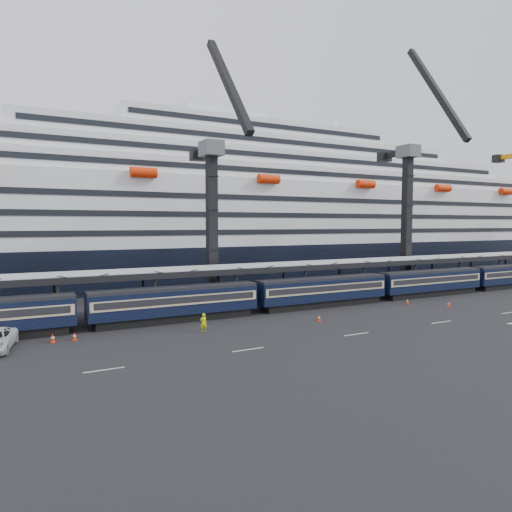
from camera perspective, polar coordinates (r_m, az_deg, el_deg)
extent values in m
plane|color=black|center=(59.15, 20.45, -6.84)|extent=(260.00, 260.00, 0.00)
cube|color=beige|center=(36.83, -18.46, -13.36)|extent=(3.00, 0.15, 0.02)
cube|color=beige|center=(40.34, -1.02, -11.61)|extent=(3.00, 0.15, 0.02)
cube|color=beige|center=(46.77, 12.45, -9.52)|extent=(3.00, 0.15, 0.02)
cube|color=beige|center=(55.09, 22.15, -7.67)|extent=(3.00, 0.15, 0.02)
cube|color=beige|center=(64.58, 29.11, -6.19)|extent=(3.00, 0.15, 0.02)
cube|color=black|center=(52.18, -9.95, -7.58)|extent=(17.48, 2.40, 0.90)
cube|color=black|center=(51.85, -9.98, -5.63)|extent=(19.00, 2.80, 2.70)
cube|color=#C3AC8A|center=(51.80, -9.98, -5.30)|extent=(18.62, 2.92, 1.05)
cube|color=black|center=(51.80, -9.98, -5.25)|extent=(17.86, 2.98, 0.70)
cube|color=black|center=(51.62, -10.00, -3.99)|extent=(19.00, 2.50, 0.35)
cube|color=black|center=(61.12, 8.32, -5.86)|extent=(17.48, 2.40, 0.90)
cube|color=black|center=(60.84, 8.34, -4.19)|extent=(19.00, 2.80, 2.70)
cube|color=#C3AC8A|center=(60.80, 8.34, -3.91)|extent=(18.62, 2.92, 1.05)
cube|color=black|center=(60.79, 8.34, -3.86)|extent=(17.86, 2.98, 0.70)
cube|color=black|center=(60.64, 8.35, -2.78)|extent=(19.00, 2.50, 0.35)
cube|color=black|center=(74.49, 20.94, -4.31)|extent=(17.48, 2.40, 0.90)
cube|color=black|center=(74.25, 20.97, -2.93)|extent=(19.00, 2.80, 2.70)
cube|color=#C3AC8A|center=(74.22, 20.98, -2.70)|extent=(18.62, 2.92, 1.05)
cube|color=black|center=(74.22, 20.98, -2.66)|extent=(17.86, 2.98, 0.70)
cube|color=black|center=(74.10, 21.00, -1.78)|extent=(19.00, 2.50, 0.35)
cube|color=black|center=(90.34, 29.40, -3.14)|extent=(17.48, 2.40, 0.90)
cube|color=#96989E|center=(68.50, 11.84, -0.66)|extent=(130.00, 6.00, 0.25)
cube|color=black|center=(66.24, 13.48, -1.11)|extent=(130.00, 0.25, 0.70)
cube|color=black|center=(70.86, 10.30, -0.73)|extent=(130.00, 0.25, 0.70)
cube|color=black|center=(50.76, -23.49, -5.60)|extent=(0.25, 0.25, 5.40)
cube|color=black|center=(56.28, -23.90, -4.69)|extent=(0.25, 0.25, 5.40)
cube|color=black|center=(52.37, -12.47, -5.07)|extent=(0.25, 0.25, 5.40)
cube|color=black|center=(57.74, -13.92, -4.25)|extent=(0.25, 0.25, 5.40)
cube|color=black|center=(55.76, -2.47, -4.43)|extent=(0.25, 0.25, 5.40)
cube|color=black|center=(60.83, -4.71, -3.73)|extent=(0.25, 0.25, 5.40)
cube|color=black|center=(60.62, 6.14, -3.77)|extent=(0.25, 0.25, 5.40)
cube|color=black|center=(65.32, 3.42, -3.19)|extent=(0.25, 0.25, 5.40)
cube|color=black|center=(66.64, 13.33, -3.15)|extent=(0.25, 0.25, 5.40)
cube|color=black|center=(70.94, 10.37, -2.68)|extent=(0.25, 0.25, 5.40)
cube|color=black|center=(73.54, 19.25, -2.60)|extent=(0.25, 0.25, 5.40)
cube|color=black|center=(77.45, 16.23, -2.21)|extent=(0.25, 0.25, 5.40)
cube|color=black|center=(81.08, 24.10, -2.13)|extent=(0.25, 0.25, 5.40)
cube|color=black|center=(84.65, 21.13, -1.81)|extent=(0.25, 0.25, 5.40)
cube|color=black|center=(89.11, 28.10, -1.73)|extent=(0.25, 0.25, 5.40)
cube|color=black|center=(92.36, 25.24, -1.46)|extent=(0.25, 0.25, 5.40)
cube|color=black|center=(100.49, 28.70, -1.16)|extent=(0.25, 0.25, 5.40)
cube|color=black|center=(95.49, -0.43, -0.43)|extent=(200.00, 28.00, 7.00)
cube|color=silver|center=(95.23, -0.44, 5.28)|extent=(190.00, 26.88, 12.00)
cube|color=silver|center=(95.69, -0.44, 9.78)|extent=(160.00, 24.64, 3.00)
cube|color=black|center=(84.93, 3.42, 10.50)|extent=(153.60, 0.12, 0.90)
cube|color=silver|center=(96.04, -0.44, 11.56)|extent=(124.00, 21.84, 3.00)
cube|color=black|center=(86.51, 2.95, 12.39)|extent=(119.04, 0.12, 0.90)
cube|color=silver|center=(96.48, -0.44, 13.32)|extent=(90.00, 19.04, 3.00)
cube|color=black|center=(88.19, 2.48, 14.21)|extent=(86.40, 0.12, 0.90)
cube|color=silver|center=(97.01, -0.44, 15.07)|extent=(56.00, 16.24, 3.00)
cube|color=black|center=(89.96, 2.02, 15.95)|extent=(53.76, 0.12, 0.90)
cube|color=silver|center=(94.24, -4.98, 16.94)|extent=(16.00, 12.00, 2.50)
cylinder|color=silver|center=(108.00, 9.41, 15.50)|extent=(2.80, 2.80, 3.00)
cylinder|color=red|center=(73.26, -13.88, 10.10)|extent=(4.00, 1.60, 1.60)
cylinder|color=red|center=(81.32, 1.58, 9.60)|extent=(4.00, 1.60, 1.60)
cylinder|color=red|center=(93.95, 13.53, 8.73)|extent=(4.00, 1.60, 1.60)
cylinder|color=red|center=(109.58, 22.33, 7.85)|extent=(4.00, 1.60, 1.60)
cylinder|color=red|center=(127.12, 28.79, 7.09)|extent=(4.00, 1.60, 1.60)
cube|color=#484B4F|center=(63.09, -5.48, -5.02)|extent=(4.50, 4.50, 2.00)
cube|color=black|center=(62.31, -5.54, 4.10)|extent=(1.30, 1.30, 18.00)
cube|color=#484B4F|center=(63.13, -5.60, 13.22)|extent=(2.60, 3.20, 2.00)
cube|color=black|center=(59.48, -3.43, 20.63)|extent=(0.90, 12.26, 14.37)
cube|color=black|center=(65.44, -6.45, 12.88)|extent=(0.90, 5.04, 0.90)
cube|color=black|center=(67.74, -7.23, 12.40)|extent=(2.20, 1.60, 1.60)
cube|color=#484B4F|center=(81.99, 18.16, -3.11)|extent=(4.50, 4.50, 2.00)
cube|color=black|center=(81.40, 18.32, 4.59)|extent=(1.30, 1.30, 20.00)
cube|color=#484B4F|center=(82.29, 18.50, 12.27)|extent=(2.60, 3.20, 2.00)
cube|color=black|center=(80.12, 21.74, 18.42)|extent=(0.90, 12.21, 16.90)
cube|color=black|center=(84.25, 17.10, 12.10)|extent=(0.90, 5.60, 0.90)
cube|color=black|center=(86.22, 15.76, 11.81)|extent=(2.20, 1.60, 1.60)
cube|color=#F1A60E|center=(110.49, 29.25, 10.84)|extent=(0.90, 5.60, 0.90)
cube|color=black|center=(112.03, 28.03, 10.68)|extent=(2.20, 1.60, 1.60)
imported|color=#D4DE0B|center=(46.80, -6.59, -8.27)|extent=(0.69, 0.46, 1.89)
cube|color=red|center=(46.61, -24.06, -9.81)|extent=(0.43, 0.43, 0.05)
cone|color=red|center=(46.51, -24.08, -9.29)|extent=(0.36, 0.36, 0.82)
cylinder|color=white|center=(46.51, -24.08, -9.29)|extent=(0.31, 0.31, 0.14)
cube|color=red|center=(46.68, -21.73, -9.73)|extent=(0.39, 0.39, 0.04)
cone|color=red|center=(46.59, -21.75, -9.26)|extent=(0.33, 0.33, 0.74)
cylinder|color=white|center=(46.59, -21.75, -9.26)|extent=(0.28, 0.28, 0.12)
cube|color=red|center=(52.25, 7.87, -8.02)|extent=(0.37, 0.37, 0.04)
cone|color=red|center=(52.17, 7.87, -7.62)|extent=(0.31, 0.31, 0.71)
cylinder|color=white|center=(52.17, 7.87, -7.62)|extent=(0.27, 0.27, 0.12)
cube|color=red|center=(65.67, 18.39, -5.71)|extent=(0.41, 0.41, 0.04)
cone|color=red|center=(65.60, 18.40, -5.36)|extent=(0.34, 0.34, 0.77)
cylinder|color=white|center=(65.60, 18.40, -5.36)|extent=(0.29, 0.29, 0.13)
cube|color=red|center=(65.43, 22.94, -5.86)|extent=(0.40, 0.40, 0.04)
cone|color=red|center=(65.36, 22.95, -5.52)|extent=(0.33, 0.33, 0.75)
cylinder|color=white|center=(65.36, 22.95, -5.52)|extent=(0.28, 0.28, 0.13)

